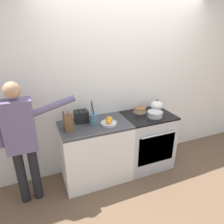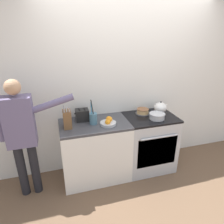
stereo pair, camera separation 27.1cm
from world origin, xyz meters
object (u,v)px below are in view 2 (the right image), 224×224
at_px(toaster, 82,115).
at_px(person_baker, 22,131).
at_px(mixing_bowl, 157,116).
at_px(tea_kettle, 160,108).
at_px(utensil_crock, 93,118).
at_px(knife_block, 67,119).
at_px(fruit_bowl, 108,122).
at_px(stove_range, 148,142).
at_px(layer_cake, 143,111).

xyz_separation_m(toaster, person_baker, (-0.76, -0.22, -0.03)).
bearing_deg(mixing_bowl, person_baker, 179.31).
bearing_deg(tea_kettle, utensil_crock, -174.59).
relative_size(knife_block, toaster, 1.65).
height_order(knife_block, toaster, knife_block).
bearing_deg(tea_kettle, fruit_bowl, -168.80).
xyz_separation_m(tea_kettle, knife_block, (-1.41, -0.11, 0.04)).
relative_size(stove_range, layer_cake, 4.04).
bearing_deg(layer_cake, utensil_crock, -170.08).
bearing_deg(fruit_bowl, toaster, 145.21).
distance_m(tea_kettle, fruit_bowl, 0.89).
height_order(layer_cake, utensil_crock, utensil_crock).
relative_size(stove_range, tea_kettle, 3.75).
xyz_separation_m(stove_range, toaster, (-0.99, 0.14, 0.52)).
distance_m(stove_range, person_baker, 1.82).
xyz_separation_m(mixing_bowl, toaster, (-1.04, 0.24, 0.04)).
bearing_deg(stove_range, toaster, 171.96).
height_order(layer_cake, person_baker, person_baker).
distance_m(layer_cake, fruit_bowl, 0.63).
xyz_separation_m(utensil_crock, toaster, (-0.13, 0.15, 0.00)).
bearing_deg(tea_kettle, stove_range, -156.35).
xyz_separation_m(fruit_bowl, person_baker, (-1.08, 0.00, 0.02)).
bearing_deg(person_baker, tea_kettle, -2.87).
distance_m(stove_range, layer_cake, 0.50).
bearing_deg(person_baker, fruit_bowl, -7.95).
xyz_separation_m(mixing_bowl, person_baker, (-1.80, 0.02, 0.01)).
bearing_deg(stove_range, tea_kettle, 23.65).
xyz_separation_m(mixing_bowl, knife_block, (-1.25, 0.08, 0.08)).
bearing_deg(utensil_crock, mixing_bowl, -5.79).
bearing_deg(fruit_bowl, utensil_crock, 159.56).
bearing_deg(fruit_bowl, stove_range, 7.08).
bearing_deg(utensil_crock, stove_range, 0.74).
bearing_deg(knife_block, tea_kettle, 4.54).
distance_m(tea_kettle, person_baker, 1.97).
distance_m(layer_cake, mixing_bowl, 0.26).
bearing_deg(stove_range, person_baker, -177.34).
bearing_deg(fruit_bowl, mixing_bowl, -1.62).
height_order(tea_kettle, mixing_bowl, tea_kettle).
bearing_deg(tea_kettle, mixing_bowl, -129.04).
relative_size(layer_cake, knife_block, 0.68).
height_order(tea_kettle, toaster, tea_kettle).
distance_m(stove_range, utensil_crock, 1.01).
relative_size(utensil_crock, toaster, 1.81).
height_order(mixing_bowl, fruit_bowl, fruit_bowl).
relative_size(stove_range, toaster, 4.53).
height_order(fruit_bowl, toaster, toaster).
distance_m(stove_range, knife_block, 1.33).
bearing_deg(toaster, person_baker, -163.84).
distance_m(knife_block, toaster, 0.27).
relative_size(layer_cake, mixing_bowl, 0.96).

